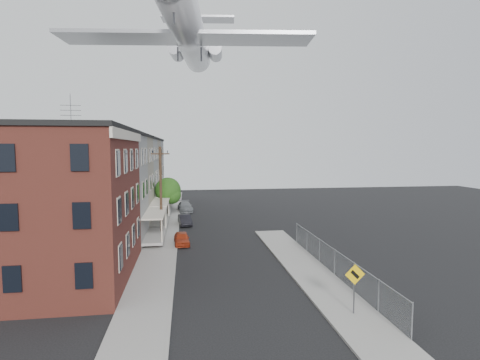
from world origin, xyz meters
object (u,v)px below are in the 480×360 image
object	(u,v)px
utility_pole	(161,191)
car_mid	(185,220)
street_tree	(169,192)
airplane	(189,33)
car_near	(182,238)
car_far	(185,207)
warning_sign	(355,281)

from	to	relation	value
utility_pole	car_mid	size ratio (longest dim) A/B	2.45
street_tree	car_mid	world-z (taller)	street_tree
street_tree	airplane	world-z (taller)	airplane
street_tree	car_near	bearing A→B (deg)	-82.60
car_far	utility_pole	bearing A→B (deg)	-103.94
car_mid	airplane	size ratio (longest dim) A/B	0.13
street_tree	car_far	xyz separation A→B (m)	(1.96, 5.34, -2.78)
car_far	airplane	size ratio (longest dim) A/B	0.16
utility_pole	car_mid	world-z (taller)	utility_pole
street_tree	car_near	world-z (taller)	street_tree
car_near	warning_sign	bearing A→B (deg)	-63.59
warning_sign	car_far	size ratio (longest dim) A/B	0.60
warning_sign	street_tree	xyz separation A→B (m)	(-10.87, 28.95, 1.57)
car_mid	car_far	world-z (taller)	car_far
car_near	street_tree	bearing A→B (deg)	94.01
warning_sign	airplane	xyz separation A→B (m)	(-8.25, 23.15, 19.11)
utility_pole	car_near	size ratio (longest dim) A/B	2.65
car_near	car_far	bearing A→B (deg)	85.71
warning_sign	car_near	size ratio (longest dim) A/B	0.83
warning_sign	utility_pole	world-z (taller)	utility_pole
car_near	airplane	world-z (taller)	airplane
utility_pole	airplane	world-z (taller)	airplane
car_mid	airplane	distance (m)	20.46
street_tree	car_mid	size ratio (longest dim) A/B	1.41
warning_sign	car_far	world-z (taller)	warning_sign
warning_sign	street_tree	world-z (taller)	street_tree
warning_sign	street_tree	distance (m)	30.96
utility_pole	car_mid	xyz separation A→B (m)	(2.27, 5.80, -4.07)
street_tree	airplane	bearing A→B (deg)	-65.64
airplane	car_mid	bearing A→B (deg)	112.10
warning_sign	airplane	bearing A→B (deg)	109.61
car_near	airplane	bearing A→B (deg)	78.94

